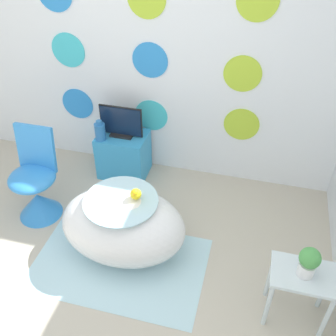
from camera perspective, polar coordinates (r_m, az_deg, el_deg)
The scene contains 10 objects.
wall_back_dotted at distance 3.47m, azimuth -2.26°, elevation 18.01°, with size 4.41×0.05×2.60m.
rug at distance 3.19m, azimuth -7.01°, elevation -13.60°, with size 1.33×0.84×0.01m.
bathtub at distance 3.07m, azimuth -6.52°, elevation -8.25°, with size 0.97×0.67×0.56m.
rubber_duck at distance 2.83m, azimuth -4.72°, elevation -3.74°, with size 0.08×0.09×0.10m.
chair at distance 3.55m, azimuth -18.57°, elevation -3.06°, with size 0.39×0.39×0.82m.
tv_cabinet at distance 3.86m, azimuth -6.45°, elevation 1.98°, with size 0.46×0.35×0.45m.
tv at distance 3.67m, azimuth -6.83°, elevation 6.50°, with size 0.41×0.12×0.30m.
vase at distance 3.67m, azimuth -9.84°, elevation 5.29°, with size 0.10×0.10×0.20m.
side_table at distance 2.76m, azimuth 18.77°, elevation -15.56°, with size 0.41×0.28×0.46m.
potted_plant_left at distance 2.59m, azimuth 19.76°, elevation -12.66°, with size 0.13×0.13×0.22m.
Camera 1 is at (0.95, -1.12, 2.50)m, focal length 42.00 mm.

